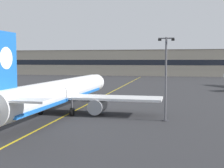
# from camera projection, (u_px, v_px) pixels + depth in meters

# --- Properties ---
(ground_plane) EXTENTS (400.00, 400.00, 0.00)m
(ground_plane) POSITION_uv_depth(u_px,v_px,m) (19.00, 138.00, 32.76)
(ground_plane) COLOR #2D2D30
(taxiway_centreline) EXTENTS (1.55, 180.00, 0.01)m
(taxiway_centreline) POSITION_uv_depth(u_px,v_px,m) (93.00, 101.00, 62.00)
(taxiway_centreline) COLOR yellow
(taxiway_centreline) RESTS_ON ground
(airliner_foreground) EXTENTS (32.06, 41.44, 11.65)m
(airliner_foreground) POSITION_uv_depth(u_px,v_px,m) (61.00, 93.00, 47.68)
(airliner_foreground) COLOR white
(airliner_foreground) RESTS_ON ground
(apron_lamp_post) EXTENTS (2.24, 0.90, 11.70)m
(apron_lamp_post) POSITION_uv_depth(u_px,v_px,m) (166.00, 77.00, 41.60)
(apron_lamp_post) COLOR #515156
(apron_lamp_post) RESTS_ON ground
(safety_cone_by_nose_gear) EXTENTS (0.44, 0.44, 0.55)m
(safety_cone_by_nose_gear) POSITION_uv_depth(u_px,v_px,m) (93.00, 100.00, 62.46)
(safety_cone_by_nose_gear) COLOR orange
(safety_cone_by_nose_gear) RESTS_ON ground
(terminal_building) EXTENTS (167.94, 12.40, 14.05)m
(terminal_building) POSITION_uv_depth(u_px,v_px,m) (146.00, 63.00, 163.78)
(terminal_building) COLOR #B2A893
(terminal_building) RESTS_ON ground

